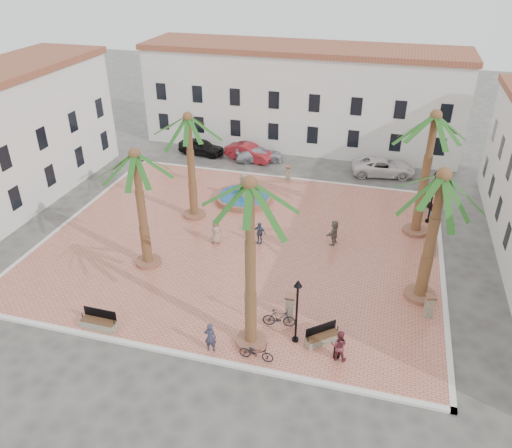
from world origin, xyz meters
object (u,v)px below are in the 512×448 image
object	(u,v)px
palm_sw	(136,168)
pedestrian_fountain_b	(259,233)
bench_ne	(430,210)
litter_bin	(337,352)
cyclist_b	(339,345)
car_silver	(259,154)
lamppost_s	(297,300)
bicycle_a	(256,352)
bicycle_b	(279,318)
palm_e	(441,192)
bollard_e	(429,306)
bench_se	(322,338)
bollard_n	(288,173)
fountain	(244,196)
palm_s	(250,203)
bollard_se	(290,306)
pedestrian_north	(191,171)
bench_e	(432,246)
pedestrian_fountain_a	(216,231)
cyclist_a	(210,337)
palm_nw	(189,129)
palm_ne	(433,130)
bench_s	(99,323)
car_white	(383,167)
pedestrian_east	(334,232)
car_red	(249,152)
lamppost_e	(434,187)

from	to	relation	value
palm_sw	pedestrian_fountain_b	bearing A→B (deg)	34.52
bench_ne	litter_bin	distance (m)	17.37
cyclist_b	car_silver	bearing A→B (deg)	-65.92
lamppost_s	litter_bin	world-z (taller)	lamppost_s
bicycle_a	bicycle_b	bearing A→B (deg)	-9.54
palm_e	bollard_e	bearing A→B (deg)	-77.44
bench_se	bollard_n	xyz separation A→B (m)	(-5.87, 18.74, 0.39)
bollard_n	car_silver	distance (m)	5.31
bench_ne	car_silver	distance (m)	16.49
fountain	palm_sw	bearing A→B (deg)	-108.12
palm_s	palm_sw	bearing A→B (deg)	147.99
bollard_se	pedestrian_fountain_b	xyz separation A→B (m)	(-3.60, 6.98, 0.01)
pedestrian_north	cyclist_b	bearing A→B (deg)	-136.76
fountain	bench_e	world-z (taller)	fountain
bicycle_a	pedestrian_fountain_a	distance (m)	11.14
cyclist_a	pedestrian_north	bearing A→B (deg)	-70.54
palm_nw	palm_s	size ratio (longest dim) A/B	0.85
bollard_se	bicycle_a	distance (m)	3.58
bench_e	palm_ne	bearing A→B (deg)	31.21
bollard_e	pedestrian_north	bearing A→B (deg)	145.28
cyclist_b	pedestrian_fountain_a	world-z (taller)	pedestrian_fountain_a
bench_s	bicycle_a	world-z (taller)	bench_s
car_silver	car_white	size ratio (longest dim) A/B	0.81
pedestrian_fountain_b	cyclist_a	bearing A→B (deg)	-76.12
bench_e	bicycle_b	world-z (taller)	bicycle_b
palm_ne	cyclist_b	distance (m)	15.55
palm_s	litter_bin	size ratio (longest dim) A/B	13.80
bench_se	car_white	world-z (taller)	car_white
pedestrian_fountain_b	car_white	world-z (taller)	pedestrian_fountain_b
pedestrian_east	car_silver	world-z (taller)	pedestrian_east
cyclist_b	car_white	world-z (taller)	cyclist_b
palm_s	car_white	xyz separation A→B (m)	(5.29, 23.45, -7.37)
pedestrian_east	bicycle_a	bearing A→B (deg)	5.17
bench_ne	car_white	xyz separation A→B (m)	(-3.77, 6.57, 0.31)
palm_sw	bench_se	bearing A→B (deg)	-19.49
palm_ne	pedestrian_east	distance (m)	8.97
fountain	cyclist_b	distance (m)	17.81
pedestrian_fountain_a	car_silver	world-z (taller)	pedestrian_fountain_a
fountain	cyclist_b	size ratio (longest dim) A/B	2.63
bench_ne	lamppost_s	size ratio (longest dim) A/B	0.53
pedestrian_east	car_red	xyz separation A→B (m)	(-9.70, 13.06, -0.27)
palm_e	car_silver	bearing A→B (deg)	129.25
bicycle_b	pedestrian_fountain_a	xyz separation A→B (m)	(-6.00, 7.03, 0.37)
palm_ne	litter_bin	xyz separation A→B (m)	(-3.71, -13.50, -7.10)
palm_ne	lamppost_e	size ratio (longest dim) A/B	2.15
pedestrian_north	bollard_e	bearing A→B (deg)	-121.45
palm_nw	bench_s	xyz separation A→B (m)	(-0.27, -12.81, -6.37)
lamppost_s	bicycle_b	size ratio (longest dim) A/B	2.15
bench_s	lamppost_e	distance (m)	23.75
fountain	palm_ne	size ratio (longest dim) A/B	0.51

